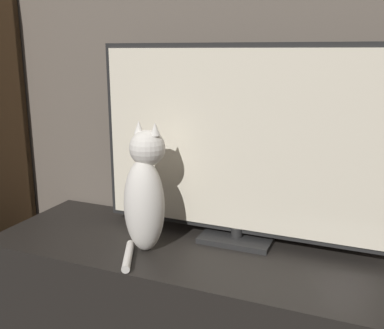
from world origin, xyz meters
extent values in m
cube|color=#60564C|center=(0.00, 1.22, 1.30)|extent=(4.80, 0.05, 2.60)
cube|color=black|center=(0.00, 0.91, 0.24)|extent=(1.41, 0.54, 0.47)
cube|color=black|center=(0.19, 1.03, 0.48)|extent=(0.27, 0.16, 0.02)
cylinder|color=black|center=(0.19, 1.03, 0.51)|extent=(0.04, 0.04, 0.04)
cube|color=black|center=(0.19, 1.04, 0.85)|extent=(1.08, 0.02, 0.69)
cube|color=silver|center=(0.19, 1.03, 0.85)|extent=(1.05, 0.01, 0.65)
ellipsoid|color=silver|center=(-0.10, 0.83, 0.64)|extent=(0.17, 0.16, 0.34)
ellipsoid|color=black|center=(-0.09, 0.88, 0.62)|extent=(0.09, 0.06, 0.19)
sphere|color=silver|center=(-0.09, 0.86, 0.84)|extent=(0.14, 0.14, 0.13)
cone|color=silver|center=(-0.13, 0.86, 0.91)|extent=(0.04, 0.04, 0.04)
cone|color=silver|center=(-0.06, 0.85, 0.91)|extent=(0.04, 0.04, 0.04)
cylinder|color=silver|center=(-0.11, 0.74, 0.49)|extent=(0.11, 0.19, 0.03)
cube|color=brown|center=(-0.94, 1.05, 0.74)|extent=(0.03, 0.28, 1.48)
camera|label=1|loc=(0.64, -0.48, 1.17)|focal=42.00mm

